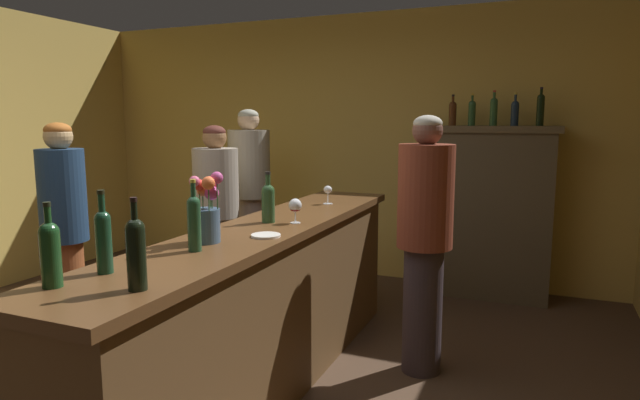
% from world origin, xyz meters
% --- Properties ---
extents(floor, '(7.60, 7.60, 0.00)m').
position_xyz_m(floor, '(0.00, 0.00, 0.00)').
color(floor, '#473223').
rests_on(floor, ground).
extents(wall_back, '(5.72, 0.12, 2.66)m').
position_xyz_m(wall_back, '(0.00, 2.98, 1.33)').
color(wall_back, gold).
rests_on(wall_back, ground).
extents(bar_counter, '(0.55, 3.14, 1.00)m').
position_xyz_m(bar_counter, '(0.53, 0.34, 0.51)').
color(bar_counter, brown).
rests_on(bar_counter, ground).
extents(display_cabinet, '(1.13, 0.43, 1.56)m').
position_xyz_m(display_cabinet, '(1.58, 2.68, 0.81)').
color(display_cabinet, '#4D412D').
rests_on(display_cabinet, ground).
extents(wine_bottle_malbec, '(0.06, 0.06, 0.34)m').
position_xyz_m(wine_bottle_malbec, '(0.52, -0.32, 1.15)').
color(wine_bottle_malbec, '#21462B').
rests_on(wine_bottle_malbec, bar_counter).
extents(wine_bottle_syrah, '(0.07, 0.07, 0.31)m').
position_xyz_m(wine_bottle_syrah, '(0.37, -0.97, 1.14)').
color(wine_bottle_syrah, '#183F1C').
rests_on(wine_bottle_syrah, bar_counter).
extents(wine_bottle_pinot, '(0.06, 0.06, 0.33)m').
position_xyz_m(wine_bottle_pinot, '(0.41, -0.76, 1.15)').
color(wine_bottle_pinot, '#163924').
rests_on(wine_bottle_pinot, bar_counter).
extents(wine_bottle_rose, '(0.08, 0.08, 0.30)m').
position_xyz_m(wine_bottle_rose, '(0.50, 0.44, 1.13)').
color(wine_bottle_rose, '#294A26').
rests_on(wine_bottle_rose, bar_counter).
extents(wine_bottle_chardonnay, '(0.07, 0.07, 0.34)m').
position_xyz_m(wine_bottle_chardonnay, '(0.68, -0.88, 1.15)').
color(wine_bottle_chardonnay, black).
rests_on(wine_bottle_chardonnay, bar_counter).
extents(wine_glass_front, '(0.07, 0.07, 0.13)m').
position_xyz_m(wine_glass_front, '(0.57, 1.24, 1.10)').
color(wine_glass_front, white).
rests_on(wine_glass_front, bar_counter).
extents(wine_glass_mid, '(0.08, 0.08, 0.15)m').
position_xyz_m(wine_glass_mid, '(0.66, 0.48, 1.10)').
color(wine_glass_mid, white).
rests_on(wine_glass_mid, bar_counter).
extents(flower_arrangement, '(0.17, 0.16, 0.35)m').
position_xyz_m(flower_arrangement, '(0.47, -0.14, 1.16)').
color(flower_arrangement, '#3D5772').
rests_on(flower_arrangement, bar_counter).
extents(cheese_plate, '(0.16, 0.16, 0.01)m').
position_xyz_m(cheese_plate, '(0.68, 0.09, 1.01)').
color(cheese_plate, white).
rests_on(cheese_plate, bar_counter).
extents(display_bottle_left, '(0.07, 0.07, 0.28)m').
position_xyz_m(display_bottle_left, '(1.21, 2.68, 1.68)').
color(display_bottle_left, '#4C2712').
rests_on(display_bottle_left, display_cabinet).
extents(display_bottle_midleft, '(0.06, 0.06, 0.28)m').
position_xyz_m(display_bottle_midleft, '(1.38, 2.68, 1.68)').
color(display_bottle_midleft, '#264926').
rests_on(display_bottle_midleft, display_cabinet).
extents(display_bottle_center, '(0.07, 0.07, 0.31)m').
position_xyz_m(display_bottle_center, '(1.57, 2.68, 1.69)').
color(display_bottle_center, '#294F28').
rests_on(display_bottle_center, display_cabinet).
extents(display_bottle_midright, '(0.07, 0.07, 0.28)m').
position_xyz_m(display_bottle_midright, '(1.75, 2.68, 1.68)').
color(display_bottle_midright, '#162639').
rests_on(display_bottle_midright, display_cabinet).
extents(display_bottle_right, '(0.06, 0.06, 0.33)m').
position_xyz_m(display_bottle_right, '(1.95, 2.68, 1.71)').
color(display_bottle_right, black).
rests_on(display_bottle_right, display_cabinet).
extents(patron_by_cabinet, '(0.40, 0.40, 1.71)m').
position_xyz_m(patron_by_cabinet, '(-0.57, 2.10, 0.93)').
color(patron_by_cabinet, gray).
rests_on(patron_by_cabinet, ground).
extents(patron_in_grey, '(0.39, 0.39, 1.56)m').
position_xyz_m(patron_in_grey, '(-0.58, 1.54, 0.85)').
color(patron_in_grey, '#B7AE9B').
rests_on(patron_in_grey, ground).
extents(patron_tall, '(0.30, 0.30, 1.59)m').
position_xyz_m(patron_tall, '(-0.94, 0.26, 0.88)').
color(patron_tall, brown).
rests_on(patron_tall, ground).
extents(bartender, '(0.35, 0.35, 1.64)m').
position_xyz_m(bartender, '(1.34, 0.94, 0.90)').
color(bartender, '#342A2F').
rests_on(bartender, ground).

